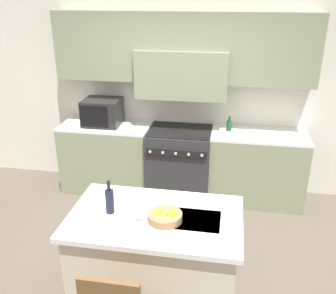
{
  "coord_description": "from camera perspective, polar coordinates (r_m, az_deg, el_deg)",
  "views": [
    {
      "loc": [
        0.63,
        -2.81,
        2.63
      ],
      "look_at": [
        0.04,
        0.58,
        1.18
      ],
      "focal_mm": 40.0,
      "sensor_mm": 36.0,
      "label": 1
    }
  ],
  "objects": [
    {
      "name": "ground_plane",
      "position": [
        3.9,
        -2.17,
        -19.58
      ],
      "size": [
        10.0,
        10.0,
        0.0
      ],
      "primitive_type": "plane",
      "color": "brown"
    },
    {
      "name": "wine_glass_near",
      "position": [
        2.97,
        -4.34,
        -9.16
      ],
      "size": [
        0.06,
        0.06,
        0.19
      ],
      "color": "white",
      "rests_on": "kitchen_island"
    },
    {
      "name": "microwave",
      "position": [
        5.08,
        -9.98,
        5.26
      ],
      "size": [
        0.48,
        0.42,
        0.35
      ],
      "color": "black",
      "rests_on": "back_counter"
    },
    {
      "name": "wine_bottle",
      "position": [
        3.12,
        -8.87,
        -8.08
      ],
      "size": [
        0.07,
        0.07,
        0.29
      ],
      "color": "black",
      "rests_on": "kitchen_island"
    },
    {
      "name": "range_stove",
      "position": [
        5.06,
        1.76,
        -2.41
      ],
      "size": [
        0.83,
        0.7,
        0.94
      ],
      "color": "#2D2D33",
      "rests_on": "ground_plane"
    },
    {
      "name": "oil_bottle_on_counter",
      "position": [
        4.87,
        9.31,
        3.3
      ],
      "size": [
        0.06,
        0.06,
        0.2
      ],
      "color": "#194723",
      "rests_on": "back_counter"
    },
    {
      "name": "kitchen_island",
      "position": [
        3.38,
        -1.87,
        -16.97
      ],
      "size": [
        1.41,
        0.87,
        0.93
      ],
      "color": "beige",
      "rests_on": "ground_plane"
    },
    {
      "name": "fruit_bowl",
      "position": [
        3.02,
        -0.41,
        -10.54
      ],
      "size": [
        0.28,
        0.28,
        0.1
      ],
      "color": "#996B47",
      "rests_on": "kitchen_island"
    },
    {
      "name": "back_counter",
      "position": [
        5.08,
        1.8,
        -2.28
      ],
      "size": [
        3.24,
        0.62,
        0.95
      ],
      "color": "gray",
      "rests_on": "ground_plane"
    },
    {
      "name": "wine_glass_far",
      "position": [
        3.14,
        -4.39,
        -7.23
      ],
      "size": [
        0.06,
        0.06,
        0.19
      ],
      "color": "white",
      "rests_on": "kitchen_island"
    },
    {
      "name": "back_cabinetry",
      "position": [
        4.96,
        2.38,
        10.68
      ],
      "size": [
        10.0,
        0.46,
        2.7
      ],
      "color": "silver",
      "rests_on": "ground_plane"
    }
  ]
}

